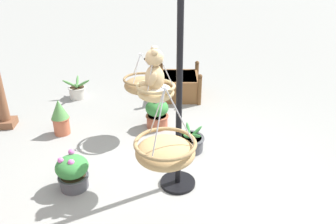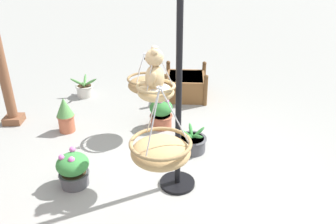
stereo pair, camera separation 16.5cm
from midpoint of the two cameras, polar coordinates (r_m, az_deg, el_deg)
ground_plane at (r=4.33m, az=2.35°, el=-11.52°), size 40.00×40.00×0.00m
display_pole_central at (r=3.83m, az=3.00°, el=-3.68°), size 0.44×0.44×2.40m
hanging_basket_with_teddy at (r=3.75m, az=-0.84°, el=3.67°), size 0.45×0.45×0.62m
teddy_bear at (r=3.67m, az=-1.24°, el=6.83°), size 0.35×0.32×0.51m
hanging_basket_left_high at (r=3.04m, az=0.29°, el=-6.73°), size 0.58×0.58×0.76m
hanging_basket_right_low at (r=4.98m, az=-2.97°, el=4.86°), size 0.56×0.56×0.61m
wooden_planter_box at (r=6.60m, az=3.80°, el=4.67°), size 0.98×0.91×0.61m
potted_plant_fern_front at (r=5.40m, az=-0.33°, el=-0.18°), size 0.38×0.38×0.52m
potted_plant_flowering_red at (r=5.47m, az=-16.60°, el=-0.38°), size 0.28×0.28×0.59m
potted_plant_bushy_green at (r=6.82m, az=-13.59°, el=3.87°), size 0.53×0.55×0.41m
potted_plant_small_succulent at (r=4.83m, az=5.17°, el=-5.28°), size 0.44×0.44×0.37m
potted_plant_conical_shrub at (r=4.24m, az=-15.06°, el=-9.58°), size 0.40×0.40×0.48m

